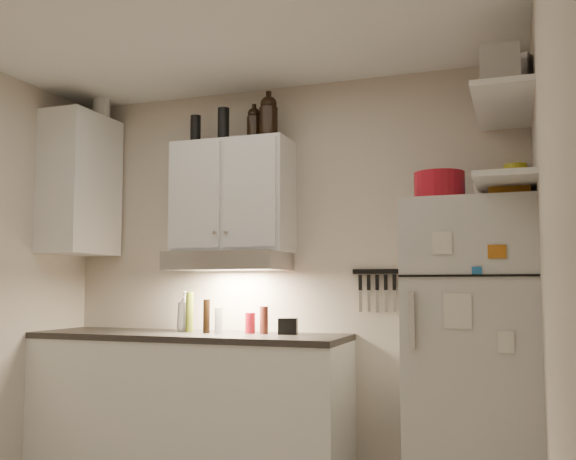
% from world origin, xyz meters
% --- Properties ---
extents(back_wall, '(3.20, 0.02, 2.60)m').
position_xyz_m(back_wall, '(0.00, 1.51, 1.30)').
color(back_wall, beige).
rests_on(back_wall, ground).
extents(right_wall, '(0.02, 3.00, 2.60)m').
position_xyz_m(right_wall, '(1.61, 0.00, 1.30)').
color(right_wall, beige).
rests_on(right_wall, ground).
extents(base_cabinet, '(2.10, 0.60, 0.88)m').
position_xyz_m(base_cabinet, '(-0.55, 1.20, 0.44)').
color(base_cabinet, white).
rests_on(base_cabinet, floor).
extents(countertop, '(2.10, 0.62, 0.04)m').
position_xyz_m(countertop, '(-0.55, 1.20, 0.90)').
color(countertop, '#2D2927').
rests_on(countertop, base_cabinet).
extents(upper_cabinet, '(0.80, 0.33, 0.75)m').
position_xyz_m(upper_cabinet, '(-0.30, 1.33, 1.83)').
color(upper_cabinet, white).
rests_on(upper_cabinet, back_wall).
extents(side_cabinet, '(0.33, 0.55, 1.00)m').
position_xyz_m(side_cabinet, '(-1.44, 1.20, 1.95)').
color(side_cabinet, white).
rests_on(side_cabinet, left_wall).
extents(range_hood, '(0.76, 0.46, 0.12)m').
position_xyz_m(range_hood, '(-0.30, 1.27, 1.39)').
color(range_hood, silver).
rests_on(range_hood, back_wall).
extents(fridge, '(0.70, 0.68, 1.70)m').
position_xyz_m(fridge, '(1.25, 1.16, 0.85)').
color(fridge, silver).
rests_on(fridge, floor).
extents(shelf_hi, '(0.30, 0.95, 0.03)m').
position_xyz_m(shelf_hi, '(1.45, 1.02, 2.20)').
color(shelf_hi, white).
rests_on(shelf_hi, right_wall).
extents(shelf_lo, '(0.30, 0.95, 0.03)m').
position_xyz_m(shelf_lo, '(1.45, 1.02, 1.76)').
color(shelf_lo, white).
rests_on(shelf_lo, right_wall).
extents(knife_strip, '(0.42, 0.02, 0.03)m').
position_xyz_m(knife_strip, '(0.70, 1.49, 1.32)').
color(knife_strip, black).
rests_on(knife_strip, back_wall).
extents(dutch_oven, '(0.36, 0.36, 0.16)m').
position_xyz_m(dutch_oven, '(1.09, 1.07, 1.78)').
color(dutch_oven, '#AA1322').
rests_on(dutch_oven, fridge).
extents(book_stack, '(0.21, 0.26, 0.09)m').
position_xyz_m(book_stack, '(1.47, 1.04, 1.74)').
color(book_stack, '#B26416').
rests_on(book_stack, fridge).
extents(spice_jar, '(0.05, 0.05, 0.09)m').
position_xyz_m(spice_jar, '(1.31, 1.04, 1.74)').
color(spice_jar, silver).
rests_on(spice_jar, fridge).
extents(stock_pot, '(0.29, 0.29, 0.19)m').
position_xyz_m(stock_pot, '(1.45, 1.32, 2.31)').
color(stock_pot, silver).
rests_on(stock_pot, shelf_hi).
extents(tin_a, '(0.26, 0.25, 0.20)m').
position_xyz_m(tin_a, '(1.51, 0.94, 2.32)').
color(tin_a, '#AAAAAD').
rests_on(tin_a, shelf_hi).
extents(tin_b, '(0.20, 0.20, 0.19)m').
position_xyz_m(tin_b, '(1.44, 0.70, 2.31)').
color(tin_b, '#AAAAAD').
rests_on(tin_b, shelf_hi).
extents(bowl_teal, '(0.22, 0.22, 0.09)m').
position_xyz_m(bowl_teal, '(1.48, 1.39, 1.82)').
color(bowl_teal, '#1C5F9E').
rests_on(bowl_teal, shelf_lo).
extents(bowl_orange, '(0.17, 0.17, 0.05)m').
position_xyz_m(bowl_orange, '(1.50, 1.48, 1.89)').
color(bowl_orange, '#DB4E14').
rests_on(bowl_orange, bowl_teal).
extents(bowl_yellow, '(0.14, 0.14, 0.04)m').
position_xyz_m(bowl_yellow, '(1.50, 1.48, 1.94)').
color(bowl_yellow, yellow).
rests_on(bowl_yellow, bowl_orange).
extents(plates, '(0.27, 0.27, 0.05)m').
position_xyz_m(plates, '(1.46, 1.00, 1.80)').
color(plates, '#1C5F9E').
rests_on(plates, shelf_lo).
extents(growler_a, '(0.11, 0.11, 0.23)m').
position_xyz_m(growler_a, '(-0.15, 1.33, 2.32)').
color(growler_a, black).
rests_on(growler_a, upper_cabinet).
extents(growler_b, '(0.14, 0.14, 0.29)m').
position_xyz_m(growler_b, '(-0.02, 1.29, 2.34)').
color(growler_b, black).
rests_on(growler_b, upper_cabinet).
extents(thermos_a, '(0.09, 0.09, 0.23)m').
position_xyz_m(thermos_a, '(-0.35, 1.28, 2.31)').
color(thermos_a, black).
rests_on(thermos_a, upper_cabinet).
extents(thermos_b, '(0.08, 0.08, 0.21)m').
position_xyz_m(thermos_b, '(-0.58, 1.32, 2.30)').
color(thermos_b, black).
rests_on(thermos_b, upper_cabinet).
extents(side_jar, '(0.14, 0.14, 0.17)m').
position_xyz_m(side_jar, '(-1.36, 1.31, 2.54)').
color(side_jar, silver).
rests_on(side_jar, side_cabinet).
extents(soap_bottle, '(0.15, 0.15, 0.30)m').
position_xyz_m(soap_bottle, '(-0.65, 1.32, 1.07)').
color(soap_bottle, white).
rests_on(soap_bottle, countertop).
extents(pepper_mill, '(0.07, 0.07, 0.18)m').
position_xyz_m(pepper_mill, '(-0.06, 1.30, 1.01)').
color(pepper_mill, maroon).
rests_on(pepper_mill, countertop).
extents(oil_bottle, '(0.06, 0.06, 0.27)m').
position_xyz_m(oil_bottle, '(-0.58, 1.27, 1.05)').
color(oil_bottle, '#566419').
rests_on(oil_bottle, countertop).
extents(vinegar_bottle, '(0.06, 0.06, 0.22)m').
position_xyz_m(vinegar_bottle, '(-0.43, 1.22, 1.03)').
color(vinegar_bottle, black).
rests_on(vinegar_bottle, countertop).
extents(clear_bottle, '(0.07, 0.07, 0.17)m').
position_xyz_m(clear_bottle, '(-0.35, 1.24, 1.00)').
color(clear_bottle, silver).
rests_on(clear_bottle, countertop).
extents(red_jar, '(0.09, 0.09, 0.13)m').
position_xyz_m(red_jar, '(-0.15, 1.29, 0.99)').
color(red_jar, '#AA1322').
rests_on(red_jar, countertop).
extents(caddy, '(0.13, 0.11, 0.10)m').
position_xyz_m(caddy, '(0.11, 1.30, 0.97)').
color(caddy, black).
rests_on(caddy, countertop).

